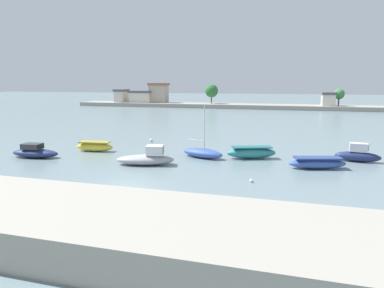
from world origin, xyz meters
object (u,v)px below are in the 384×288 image
at_px(moored_boat_5, 317,163).
at_px(moored_boat_6, 358,155).
at_px(mooring_buoy_0, 308,157).
at_px(mooring_buoy_2, 151,140).
at_px(moored_boat_0, 35,152).
at_px(mooring_buoy_1, 251,181).
at_px(moored_boat_1, 95,147).
at_px(moored_boat_3, 203,153).
at_px(moored_boat_4, 252,153).
at_px(moored_boat_2, 147,158).

bearing_deg(moored_boat_5, moored_boat_6, 28.29).
height_order(moored_boat_6, mooring_buoy_0, moored_boat_6).
distance_m(moored_boat_5, mooring_buoy_2, 20.90).
height_order(moored_boat_0, moored_boat_6, moored_boat_6).
relative_size(mooring_buoy_1, mooring_buoy_2, 0.63).
bearing_deg(moored_boat_6, mooring_buoy_0, -171.18).
bearing_deg(mooring_buoy_0, mooring_buoy_2, 165.44).
relative_size(moored_boat_6, mooring_buoy_0, 12.57).
xyz_separation_m(moored_boat_5, moored_boat_6, (3.94, 3.73, 0.16)).
bearing_deg(moored_boat_1, moored_boat_3, -5.72).
distance_m(moored_boat_0, moored_boat_3, 16.86).
xyz_separation_m(moored_boat_4, mooring_buoy_0, (5.44, 1.16, -0.42)).
bearing_deg(mooring_buoy_0, moored_boat_0, -166.11).
bearing_deg(moored_boat_0, mooring_buoy_2, 50.24).
height_order(moored_boat_6, mooring_buoy_1, moored_boat_6).
bearing_deg(moored_boat_0, moored_boat_5, 1.14).
distance_m(moored_boat_1, moored_boat_2, 8.85).
relative_size(moored_boat_1, moored_boat_3, 0.79).
bearing_deg(moored_boat_5, moored_boat_0, 171.08).
height_order(moored_boat_1, mooring_buoy_2, moored_boat_1).
relative_size(moored_boat_3, mooring_buoy_0, 16.20).
height_order(moored_boat_1, mooring_buoy_0, moored_boat_1).
bearing_deg(moored_boat_6, moored_boat_0, -160.98).
distance_m(moored_boat_0, mooring_buoy_2, 13.83).
bearing_deg(moored_boat_3, mooring_buoy_2, 158.97).
relative_size(moored_boat_2, mooring_buoy_0, 16.97).
bearing_deg(mooring_buoy_2, mooring_buoy_1, -45.37).
height_order(moored_boat_6, mooring_buoy_2, moored_boat_6).
distance_m(moored_boat_0, mooring_buoy_0, 27.26).
height_order(moored_boat_5, mooring_buoy_0, moored_boat_5).
height_order(moored_boat_1, moored_boat_4, moored_boat_4).
relative_size(moored_boat_4, mooring_buoy_2, 12.46).
distance_m(moored_boat_5, mooring_buoy_1, 7.73).
distance_m(moored_boat_3, mooring_buoy_0, 10.42).
bearing_deg(mooring_buoy_0, mooring_buoy_1, -116.67).
distance_m(moored_boat_0, moored_boat_5, 27.15).
xyz_separation_m(moored_boat_2, mooring_buoy_2, (-4.13, 11.10, -0.38)).
height_order(moored_boat_4, mooring_buoy_0, moored_boat_4).
distance_m(moored_boat_4, moored_boat_6, 9.98).
xyz_separation_m(moored_boat_0, mooring_buoy_2, (7.86, 11.38, -0.34)).
xyz_separation_m(moored_boat_4, moored_boat_6, (9.89, 1.32, 0.06)).
relative_size(moored_boat_5, mooring_buoy_1, 20.33).
xyz_separation_m(moored_boat_3, mooring_buoy_0, (10.20, 2.11, -0.31)).
height_order(moored_boat_3, mooring_buoy_2, moored_boat_3).
height_order(moored_boat_0, moored_boat_5, moored_boat_0).
bearing_deg(mooring_buoy_2, mooring_buoy_0, -14.56).
bearing_deg(moored_boat_2, mooring_buoy_1, -31.65).
bearing_deg(moored_boat_3, moored_boat_4, 29.79).
relative_size(moored_boat_3, moored_boat_5, 1.03).
relative_size(moored_boat_3, mooring_buoy_2, 13.25).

